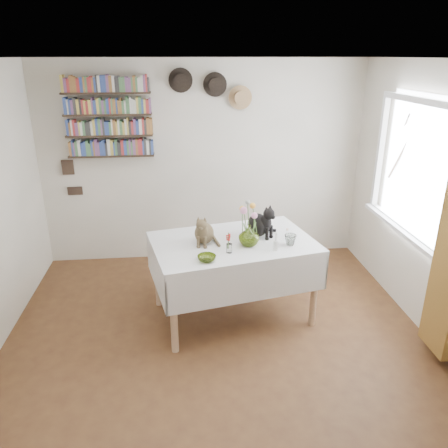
{
  "coord_description": "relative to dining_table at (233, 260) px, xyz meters",
  "views": [
    {
      "loc": [
        -0.3,
        -3.12,
        2.52
      ],
      "look_at": [
        0.09,
        0.65,
        1.05
      ],
      "focal_mm": 35.0,
      "sensor_mm": 36.0,
      "label": 1
    }
  ],
  "objects": [
    {
      "name": "berry_jar",
      "position": [
        -0.07,
        -0.26,
        0.3
      ],
      "size": [
        0.05,
        0.05,
        0.22
      ],
      "color": "white",
      "rests_on": "dining_table"
    },
    {
      "name": "green_bowl",
      "position": [
        -0.29,
        -0.41,
        0.23
      ],
      "size": [
        0.18,
        0.18,
        0.05
      ],
      "primitive_type": "imported",
      "rotation": [
        0.0,
        0.0,
        -0.09
      ],
      "color": "#94B038",
      "rests_on": "dining_table"
    },
    {
      "name": "dining_table",
      "position": [
        0.0,
        0.0,
        0.0
      ],
      "size": [
        1.72,
        1.29,
        0.83
      ],
      "color": "white",
      "rests_on": "room"
    },
    {
      "name": "window",
      "position": [
        1.77,
        0.05,
        0.77
      ],
      "size": [
        0.12,
        1.52,
        1.32
      ],
      "color": "white",
      "rests_on": "room"
    },
    {
      "name": "flower_vase",
      "position": [
        0.14,
        -0.12,
        0.31
      ],
      "size": [
        0.2,
        0.2,
        0.21
      ],
      "primitive_type": "imported",
      "rotation": [
        0.0,
        0.0,
        -0.01
      ],
      "color": "#94B038",
      "rests_on": "dining_table"
    },
    {
      "name": "flower_bouquet",
      "position": [
        0.14,
        -0.1,
        0.55
      ],
      "size": [
        0.17,
        0.12,
        0.39
      ],
      "color": "#4C7233",
      "rests_on": "flower_vase"
    },
    {
      "name": "drinking_glass",
      "position": [
        0.53,
        -0.15,
        0.26
      ],
      "size": [
        0.13,
        0.13,
        0.1
      ],
      "primitive_type": "imported",
      "rotation": [
        0.0,
        0.0,
        -0.14
      ],
      "color": "white",
      "rests_on": "dining_table"
    },
    {
      "name": "room",
      "position": [
        -0.19,
        -0.75,
        0.62
      ],
      "size": [
        4.08,
        4.58,
        2.58
      ],
      "color": "brown",
      "rests_on": "ground"
    },
    {
      "name": "candlestick",
      "position": [
        0.37,
        -0.25,
        0.26
      ],
      "size": [
        0.05,
        0.05,
        0.17
      ],
      "color": "white",
      "rests_on": "dining_table"
    },
    {
      "name": "tabby_cat",
      "position": [
        -0.28,
        -0.01,
        0.36
      ],
      "size": [
        0.27,
        0.31,
        0.31
      ],
      "primitive_type": null,
      "rotation": [
        0.0,
        0.0,
        -0.27
      ],
      "color": "olive",
      "rests_on": "dining_table"
    },
    {
      "name": "wall_art_plaques",
      "position": [
        -1.82,
        1.48,
        0.5
      ],
      "size": [
        0.21,
        0.02,
        0.44
      ],
      "color": "#38281E",
      "rests_on": "room"
    },
    {
      "name": "porcelain_figurine",
      "position": [
        0.55,
        0.05,
        0.24
      ],
      "size": [
        0.05,
        0.05,
        0.09
      ],
      "color": "white",
      "rests_on": "dining_table"
    },
    {
      "name": "bookshelf_unit",
      "position": [
        -1.29,
        1.41,
        1.22
      ],
      "size": [
        1.0,
        0.16,
        0.91
      ],
      "color": "#332519",
      "rests_on": "room"
    },
    {
      "name": "black_cat",
      "position": [
        0.26,
        0.12,
        0.38
      ],
      "size": [
        0.37,
        0.37,
        0.34
      ],
      "primitive_type": null,
      "rotation": [
        0.0,
        0.0,
        0.79
      ],
      "color": "black",
      "rests_on": "dining_table"
    },
    {
      "name": "wall_hats",
      "position": [
        -0.08,
        1.43,
        1.54
      ],
      "size": [
        0.98,
        0.09,
        0.48
      ],
      "color": "black",
      "rests_on": "room"
    }
  ]
}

